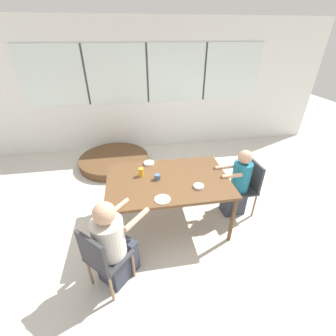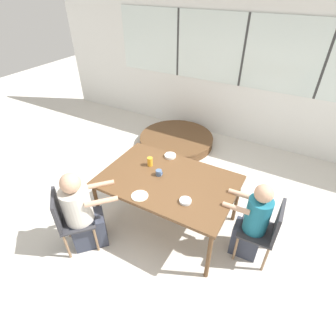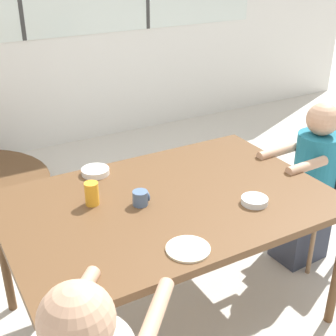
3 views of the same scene
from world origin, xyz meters
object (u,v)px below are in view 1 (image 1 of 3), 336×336
(juice_glass, at_px, (141,172))
(chair_for_woman_green_shirt, at_px, (248,184))
(chair_for_man_blue_shirt, at_px, (101,256))
(folded_table_stack, at_px, (114,160))
(bowl_white_shallow, at_px, (149,163))
(bowl_cereal, at_px, (199,186))
(person_man_blue_shirt, at_px, (113,246))
(person_woman_green_shirt, at_px, (238,186))
(coffee_mug, at_px, (157,177))

(juice_glass, bearing_deg, chair_for_woman_green_shirt, -3.20)
(chair_for_man_blue_shirt, relative_size, folded_table_stack, 0.59)
(chair_for_woman_green_shirt, height_order, bowl_white_shallow, chair_for_woman_green_shirt)
(bowl_cereal, distance_m, folded_table_stack, 2.59)
(chair_for_man_blue_shirt, bearing_deg, juice_glass, 107.95)
(person_man_blue_shirt, bearing_deg, person_woman_green_shirt, 67.82)
(bowl_white_shallow, bearing_deg, person_woman_green_shirt, -17.20)
(person_man_blue_shirt, bearing_deg, bowl_cereal, 69.13)
(bowl_cereal, height_order, folded_table_stack, bowl_cereal)
(person_man_blue_shirt, relative_size, coffee_mug, 13.42)
(person_man_blue_shirt, xyz_separation_m, bowl_white_shallow, (0.52, 1.24, 0.29))
(chair_for_woman_green_shirt, bearing_deg, juice_glass, 84.07)
(person_woman_green_shirt, xyz_separation_m, person_man_blue_shirt, (-1.81, -0.84, -0.00))
(chair_for_woman_green_shirt, bearing_deg, folded_table_stack, 46.00)
(chair_for_woman_green_shirt, distance_m, person_woman_green_shirt, 0.16)
(person_man_blue_shirt, bearing_deg, juice_glass, 110.91)
(juice_glass, bearing_deg, coffee_mug, -30.60)
(coffee_mug, distance_m, bowl_white_shallow, 0.44)
(coffee_mug, height_order, bowl_white_shallow, coffee_mug)
(folded_table_stack, bearing_deg, juice_glass, -73.56)
(chair_for_woman_green_shirt, xyz_separation_m, chair_for_man_blue_shirt, (-2.09, -0.97, 0.00))
(chair_for_woman_green_shirt, relative_size, coffee_mug, 10.36)
(chair_for_man_blue_shirt, xyz_separation_m, coffee_mug, (0.70, 0.93, 0.30))
(person_man_blue_shirt, relative_size, bowl_cereal, 8.31)
(bowl_cereal, bearing_deg, coffee_mug, 151.52)
(chair_for_man_blue_shirt, xyz_separation_m, folded_table_stack, (-0.03, 2.82, -0.43))
(chair_for_woman_green_shirt, distance_m, chair_for_man_blue_shirt, 2.30)
(person_woman_green_shirt, height_order, folded_table_stack, person_woman_green_shirt)
(bowl_white_shallow, relative_size, folded_table_stack, 0.11)
(chair_for_woman_green_shirt, distance_m, bowl_cereal, 0.97)
(bowl_white_shallow, bearing_deg, folded_table_stack, 114.20)
(bowl_cereal, relative_size, folded_table_stack, 0.09)
(juice_glass, relative_size, bowl_white_shallow, 0.76)
(person_woman_green_shirt, relative_size, person_man_blue_shirt, 0.98)
(chair_for_woman_green_shirt, bearing_deg, person_man_blue_shirt, 110.42)
(juice_glass, height_order, folded_table_stack, juice_glass)
(chair_for_woman_green_shirt, bearing_deg, bowl_white_shallow, 72.17)
(coffee_mug, xyz_separation_m, bowl_white_shallow, (-0.07, 0.43, -0.02))
(chair_for_woman_green_shirt, xyz_separation_m, bowl_white_shallow, (-1.46, 0.39, 0.28))
(chair_for_man_blue_shirt, height_order, coffee_mug, chair_for_man_blue_shirt)
(person_woman_green_shirt, height_order, bowl_white_shallow, person_woman_green_shirt)
(chair_for_woman_green_shirt, xyz_separation_m, bowl_cereal, (-0.88, -0.31, 0.27))
(chair_for_man_blue_shirt, relative_size, person_man_blue_shirt, 0.77)
(person_woman_green_shirt, bearing_deg, bowl_cereal, 110.00)
(folded_table_stack, bearing_deg, bowl_cereal, -60.29)
(bowl_cereal, bearing_deg, folded_table_stack, 119.71)
(chair_for_man_blue_shirt, height_order, juice_glass, juice_glass)
(coffee_mug, distance_m, bowl_cereal, 0.57)
(chair_for_woman_green_shirt, distance_m, folded_table_stack, 2.85)
(chair_for_woman_green_shirt, relative_size, chair_for_man_blue_shirt, 1.00)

